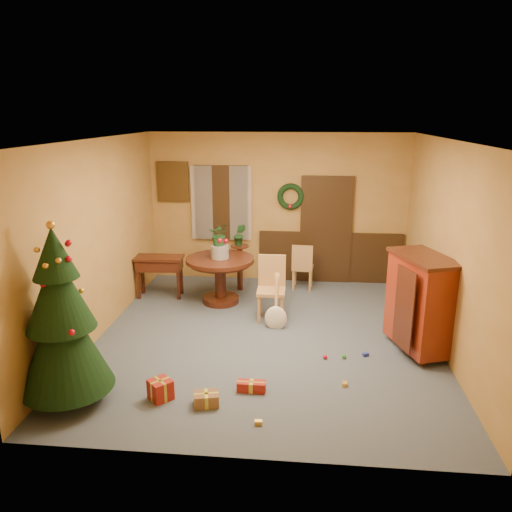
# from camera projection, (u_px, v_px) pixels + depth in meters

# --- Properties ---
(room_envelope) EXTENTS (5.50, 5.50, 5.50)m
(room_envelope) POSITION_uv_depth(u_px,v_px,m) (288.00, 226.00, 9.76)
(room_envelope) COLOR #3B4656
(room_envelope) RESTS_ON ground
(dining_table) EXTENTS (1.19, 1.19, 0.82)m
(dining_table) POSITION_uv_depth(u_px,v_px,m) (220.00, 271.00, 8.72)
(dining_table) COLOR black
(dining_table) RESTS_ON floor
(urn) EXTENTS (0.31, 0.31, 0.23)m
(urn) POSITION_uv_depth(u_px,v_px,m) (220.00, 252.00, 8.62)
(urn) COLOR slate
(urn) RESTS_ON dining_table
(centerpiece_plant) EXTENTS (0.36, 0.31, 0.40)m
(centerpiece_plant) POSITION_uv_depth(u_px,v_px,m) (219.00, 234.00, 8.54)
(centerpiece_plant) COLOR #1E4C23
(centerpiece_plant) RESTS_ON urn
(chair_near) EXTENTS (0.45, 0.45, 1.04)m
(chair_near) POSITION_uv_depth(u_px,v_px,m) (271.00, 285.00, 8.09)
(chair_near) COLOR #A97243
(chair_near) RESTS_ON floor
(chair_far) EXTENTS (0.42, 0.42, 0.89)m
(chair_far) POSITION_uv_depth(u_px,v_px,m) (303.00, 265.00, 9.40)
(chair_far) COLOR #A97243
(chair_far) RESTS_ON floor
(guitar) EXTENTS (0.38, 0.55, 0.80)m
(guitar) POSITION_uv_depth(u_px,v_px,m) (276.00, 304.00, 7.70)
(guitar) COLOR #F1E8C9
(guitar) RESTS_ON floor
(plant_stand) EXTENTS (0.34, 0.34, 0.87)m
(plant_stand) POSITION_uv_depth(u_px,v_px,m) (240.00, 262.00, 9.37)
(plant_stand) COLOR black
(plant_stand) RESTS_ON floor
(stand_plant) EXTENTS (0.23, 0.19, 0.41)m
(stand_plant) POSITION_uv_depth(u_px,v_px,m) (240.00, 235.00, 9.22)
(stand_plant) COLOR #19471E
(stand_plant) RESTS_ON plant_stand
(christmas_tree) EXTENTS (1.05, 1.05, 2.16)m
(christmas_tree) POSITION_uv_depth(u_px,v_px,m) (61.00, 320.00, 5.56)
(christmas_tree) COLOR #382111
(christmas_tree) RESTS_ON floor
(writing_desk) EXTENTS (0.88, 0.47, 0.76)m
(writing_desk) POSITION_uv_depth(u_px,v_px,m) (160.00, 266.00, 9.02)
(writing_desk) COLOR black
(writing_desk) RESTS_ON floor
(sideboard) EXTENTS (0.90, 1.22, 1.40)m
(sideboard) POSITION_uv_depth(u_px,v_px,m) (421.00, 301.00, 6.88)
(sideboard) COLOR #5F230A
(sideboard) RESTS_ON floor
(gift_a) EXTENTS (0.32, 0.26, 0.15)m
(gift_a) POSITION_uv_depth(u_px,v_px,m) (206.00, 399.00, 5.74)
(gift_a) COLOR brown
(gift_a) RESTS_ON floor
(gift_b) EXTENTS (0.34, 0.34, 0.24)m
(gift_b) POSITION_uv_depth(u_px,v_px,m) (161.00, 390.00, 5.86)
(gift_b) COLOR maroon
(gift_b) RESTS_ON floor
(gift_c) EXTENTS (0.34, 0.30, 0.16)m
(gift_c) POSITION_uv_depth(u_px,v_px,m) (92.00, 375.00, 6.27)
(gift_c) COLOR brown
(gift_c) RESTS_ON floor
(gift_d) EXTENTS (0.35, 0.15, 0.12)m
(gift_d) POSITION_uv_depth(u_px,v_px,m) (251.00, 386.00, 6.04)
(gift_d) COLOR maroon
(gift_d) RESTS_ON floor
(toy_a) EXTENTS (0.09, 0.08, 0.05)m
(toy_a) POSITION_uv_depth(u_px,v_px,m) (365.00, 354.00, 6.91)
(toy_a) COLOR #2639A4
(toy_a) RESTS_ON floor
(toy_b) EXTENTS (0.06, 0.06, 0.06)m
(toy_b) POSITION_uv_depth(u_px,v_px,m) (344.00, 357.00, 6.84)
(toy_b) COLOR #258832
(toy_b) RESTS_ON floor
(toy_c) EXTENTS (0.07, 0.09, 0.05)m
(toy_c) POSITION_uv_depth(u_px,v_px,m) (345.00, 384.00, 6.15)
(toy_c) COLOR gold
(toy_c) RESTS_ON floor
(toy_d) EXTENTS (0.06, 0.06, 0.06)m
(toy_d) POSITION_uv_depth(u_px,v_px,m) (325.00, 357.00, 6.83)
(toy_d) COLOR red
(toy_d) RESTS_ON floor
(toy_e) EXTENTS (0.08, 0.06, 0.05)m
(toy_e) POSITION_uv_depth(u_px,v_px,m) (258.00, 423.00, 5.39)
(toy_e) COLOR gold
(toy_e) RESTS_ON floor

